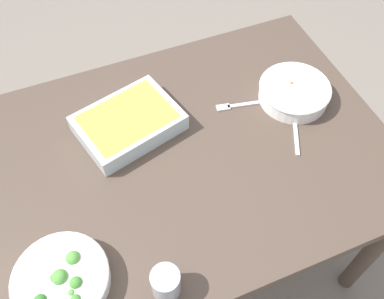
{
  "coord_description": "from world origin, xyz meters",
  "views": [
    {
      "loc": [
        -0.28,
        -0.7,
        1.8
      ],
      "look_at": [
        0.0,
        0.0,
        0.74
      ],
      "focal_mm": 40.14,
      "sensor_mm": 36.0,
      "label": 1
    }
  ],
  "objects_px": {
    "broccoli_bowl": "(62,280)",
    "baking_dish": "(128,122)",
    "drink_cup": "(166,283)",
    "stew_bowl": "(294,92)",
    "fork_on_table": "(239,105)",
    "spoon_by_stew": "(295,125)"
  },
  "relations": [
    {
      "from": "broccoli_bowl",
      "to": "drink_cup",
      "type": "height_order",
      "value": "drink_cup"
    },
    {
      "from": "drink_cup",
      "to": "spoon_by_stew",
      "type": "height_order",
      "value": "drink_cup"
    },
    {
      "from": "baking_dish",
      "to": "drink_cup",
      "type": "height_order",
      "value": "drink_cup"
    },
    {
      "from": "broccoli_bowl",
      "to": "drink_cup",
      "type": "bearing_deg",
      "value": -24.82
    },
    {
      "from": "drink_cup",
      "to": "baking_dish",
      "type": "bearing_deg",
      "value": 82.66
    },
    {
      "from": "stew_bowl",
      "to": "broccoli_bowl",
      "type": "xyz_separation_m",
      "value": [
        -0.83,
        -0.32,
        -0.0
      ]
    },
    {
      "from": "broccoli_bowl",
      "to": "baking_dish",
      "type": "height_order",
      "value": "broccoli_bowl"
    },
    {
      "from": "drink_cup",
      "to": "stew_bowl",
      "type": "bearing_deg",
      "value": 35.56
    },
    {
      "from": "baking_dish",
      "to": "drink_cup",
      "type": "relative_size",
      "value": 4.07
    },
    {
      "from": "stew_bowl",
      "to": "drink_cup",
      "type": "distance_m",
      "value": 0.74
    },
    {
      "from": "broccoli_bowl",
      "to": "fork_on_table",
      "type": "distance_m",
      "value": 0.75
    },
    {
      "from": "fork_on_table",
      "to": "broccoli_bowl",
      "type": "bearing_deg",
      "value": -151.03
    },
    {
      "from": "stew_bowl",
      "to": "broccoli_bowl",
      "type": "relative_size",
      "value": 0.98
    },
    {
      "from": "stew_bowl",
      "to": "spoon_by_stew",
      "type": "bearing_deg",
      "value": -116.16
    },
    {
      "from": "spoon_by_stew",
      "to": "fork_on_table",
      "type": "xyz_separation_m",
      "value": [
        -0.13,
        0.14,
        -0.0
      ]
    },
    {
      "from": "broccoli_bowl",
      "to": "fork_on_table",
      "type": "xyz_separation_m",
      "value": [
        0.65,
        0.36,
        -0.03
      ]
    },
    {
      "from": "stew_bowl",
      "to": "fork_on_table",
      "type": "relative_size",
      "value": 1.32
    },
    {
      "from": "broccoli_bowl",
      "to": "drink_cup",
      "type": "distance_m",
      "value": 0.25
    },
    {
      "from": "spoon_by_stew",
      "to": "fork_on_table",
      "type": "relative_size",
      "value": 0.93
    },
    {
      "from": "stew_bowl",
      "to": "fork_on_table",
      "type": "bearing_deg",
      "value": 168.23
    },
    {
      "from": "drink_cup",
      "to": "spoon_by_stew",
      "type": "xyz_separation_m",
      "value": [
        0.55,
        0.32,
        -0.03
      ]
    },
    {
      "from": "baking_dish",
      "to": "spoon_by_stew",
      "type": "height_order",
      "value": "baking_dish"
    }
  ]
}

